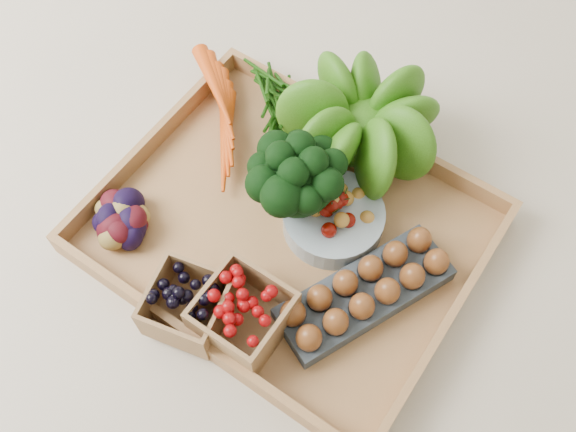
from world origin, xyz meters
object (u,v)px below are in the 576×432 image
Objects in this scene: egg_carton at (364,294)px; tray at (288,232)px; broccoli at (296,190)px; cherry_bowl at (333,219)px.

tray is at bearing -166.83° from egg_carton.
tray is at bearing -74.26° from broccoli.
tray is 0.16m from egg_carton.
broccoli is 0.59× the size of egg_carton.
broccoli is at bearing -170.81° from cherry_bowl.
broccoli is at bearing 105.74° from tray.
cherry_bowl is at bearing 9.19° from broccoli.
broccoli is at bearing -177.94° from egg_carton.
cherry_bowl is (0.06, 0.01, -0.04)m from broccoli.
egg_carton is at bearing -10.84° from tray.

